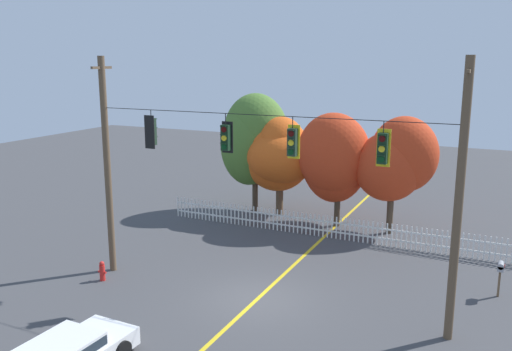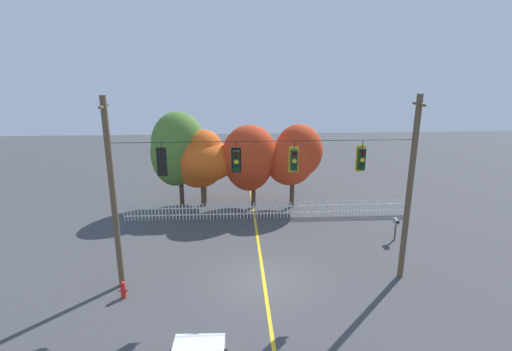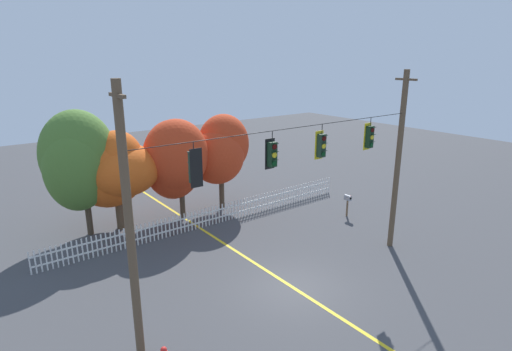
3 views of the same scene
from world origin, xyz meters
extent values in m
plane|color=#424244|center=(0.00, 0.00, 0.00)|extent=(80.00, 80.00, 0.00)
cube|color=gold|center=(0.00, 0.00, 0.00)|extent=(0.16, 36.00, 0.01)
cylinder|color=brown|center=(-6.65, 0.00, 4.38)|extent=(0.27, 0.27, 8.76)
cylinder|color=brown|center=(6.65, 0.00, 4.38)|extent=(0.27, 0.27, 8.76)
cube|color=brown|center=(-6.65, 0.00, 8.31)|extent=(0.10, 1.10, 0.10)
cube|color=brown|center=(6.65, 0.00, 8.31)|extent=(0.10, 1.10, 0.10)
cylinder|color=black|center=(0.00, 0.00, 6.77)|extent=(13.11, 0.02, 0.02)
cylinder|color=black|center=(-4.42, 0.00, 6.62)|extent=(0.03, 0.03, 0.32)
cube|color=black|center=(-4.42, -0.13, 5.95)|extent=(0.43, 0.02, 1.26)
cube|color=#1E3323|center=(-4.42, 0.00, 5.95)|extent=(0.30, 0.24, 1.02)
cylinder|color=#410706|center=(-4.42, 0.14, 6.29)|extent=(0.20, 0.03, 0.20)
cube|color=#1E3323|center=(-4.42, 0.18, 6.40)|extent=(0.22, 0.12, 0.06)
cylinder|color=yellow|center=(-4.42, 0.14, 5.95)|extent=(0.20, 0.03, 0.20)
cube|color=#1E3323|center=(-4.42, 0.18, 6.06)|extent=(0.22, 0.12, 0.06)
cylinder|color=#073513|center=(-4.42, 0.14, 5.61)|extent=(0.20, 0.03, 0.20)
cube|color=#1E3323|center=(-4.42, 0.18, 5.72)|extent=(0.22, 0.12, 0.06)
cylinder|color=black|center=(-1.24, 0.00, 6.57)|extent=(0.03, 0.03, 0.40)
cube|color=black|center=(-1.24, 0.13, 5.91)|extent=(0.43, 0.02, 1.13)
cube|color=black|center=(-1.24, 0.00, 5.91)|extent=(0.30, 0.24, 0.91)
cylinder|color=#410706|center=(-1.24, -0.14, 6.22)|extent=(0.20, 0.03, 0.20)
cube|color=black|center=(-1.24, -0.18, 6.33)|extent=(0.22, 0.12, 0.06)
cylinder|color=yellow|center=(-1.24, -0.14, 5.91)|extent=(0.20, 0.03, 0.20)
cube|color=black|center=(-1.24, -0.18, 6.03)|extent=(0.22, 0.12, 0.06)
cylinder|color=#073513|center=(-1.24, -0.14, 5.61)|extent=(0.20, 0.03, 0.20)
cube|color=black|center=(-1.24, -0.18, 5.73)|extent=(0.22, 0.12, 0.06)
cylinder|color=black|center=(1.29, 0.00, 6.58)|extent=(0.03, 0.03, 0.40)
cube|color=yellow|center=(1.29, 0.13, 5.91)|extent=(0.43, 0.02, 1.15)
cube|color=#1E3323|center=(1.29, 0.00, 5.91)|extent=(0.30, 0.24, 0.93)
cylinder|color=#410706|center=(1.29, -0.14, 6.22)|extent=(0.20, 0.03, 0.20)
cube|color=#1E3323|center=(1.29, -0.18, 6.34)|extent=(0.22, 0.12, 0.06)
cylinder|color=yellow|center=(1.29, -0.14, 5.91)|extent=(0.20, 0.03, 0.20)
cube|color=#1E3323|center=(1.29, -0.18, 6.03)|extent=(0.22, 0.12, 0.06)
cylinder|color=#073513|center=(1.29, -0.14, 5.61)|extent=(0.20, 0.03, 0.20)
cube|color=#1E3323|center=(1.29, -0.18, 5.72)|extent=(0.22, 0.12, 0.06)
cylinder|color=black|center=(4.31, 0.00, 6.59)|extent=(0.03, 0.03, 0.37)
cube|color=yellow|center=(4.31, 0.13, 5.92)|extent=(0.43, 0.02, 1.20)
cube|color=black|center=(4.31, 0.00, 5.92)|extent=(0.30, 0.24, 0.97)
cylinder|color=#410706|center=(4.31, -0.14, 6.24)|extent=(0.20, 0.03, 0.20)
cube|color=black|center=(4.31, -0.18, 6.35)|extent=(0.22, 0.12, 0.06)
cylinder|color=yellow|center=(4.31, -0.14, 5.92)|extent=(0.20, 0.03, 0.20)
cube|color=black|center=(4.31, -0.18, 6.03)|extent=(0.22, 0.12, 0.06)
cylinder|color=#073513|center=(4.31, -0.14, 5.59)|extent=(0.20, 0.03, 0.20)
cube|color=black|center=(4.31, -0.18, 5.71)|extent=(0.22, 0.12, 0.06)
cube|color=white|center=(-8.54, 7.82, 0.56)|extent=(0.06, 0.04, 1.12)
cube|color=white|center=(-8.32, 7.82, 0.56)|extent=(0.06, 0.04, 1.12)
cube|color=white|center=(-8.10, 7.82, 0.56)|extent=(0.06, 0.04, 1.12)
cube|color=white|center=(-7.87, 7.82, 0.56)|extent=(0.06, 0.04, 1.12)
cube|color=white|center=(-7.65, 7.82, 0.56)|extent=(0.06, 0.04, 1.12)
cube|color=white|center=(-7.43, 7.82, 0.56)|extent=(0.06, 0.04, 1.12)
cube|color=white|center=(-7.20, 7.82, 0.56)|extent=(0.06, 0.04, 1.12)
cube|color=white|center=(-6.98, 7.82, 0.56)|extent=(0.06, 0.04, 1.12)
cube|color=white|center=(-6.76, 7.82, 0.56)|extent=(0.06, 0.04, 1.12)
cube|color=white|center=(-6.53, 7.82, 0.56)|extent=(0.06, 0.04, 1.12)
cube|color=white|center=(-6.31, 7.82, 0.56)|extent=(0.06, 0.04, 1.12)
cube|color=white|center=(-6.09, 7.82, 0.56)|extent=(0.06, 0.04, 1.12)
cube|color=white|center=(-5.86, 7.82, 0.56)|extent=(0.06, 0.04, 1.12)
cube|color=white|center=(-5.64, 7.82, 0.56)|extent=(0.06, 0.04, 1.12)
cube|color=white|center=(-5.42, 7.82, 0.56)|extent=(0.06, 0.04, 1.12)
cube|color=white|center=(-5.19, 7.82, 0.56)|extent=(0.06, 0.04, 1.12)
cube|color=white|center=(-4.97, 7.82, 0.56)|extent=(0.06, 0.04, 1.12)
cube|color=white|center=(-4.75, 7.82, 0.56)|extent=(0.06, 0.04, 1.12)
cube|color=white|center=(-4.52, 7.82, 0.56)|extent=(0.06, 0.04, 1.12)
cube|color=white|center=(-4.30, 7.82, 0.56)|extent=(0.06, 0.04, 1.12)
cube|color=white|center=(-4.08, 7.82, 0.56)|extent=(0.06, 0.04, 1.12)
cube|color=white|center=(-3.85, 7.82, 0.56)|extent=(0.06, 0.04, 1.12)
cube|color=white|center=(-3.63, 7.82, 0.56)|extent=(0.06, 0.04, 1.12)
cube|color=white|center=(-3.41, 7.82, 0.56)|extent=(0.06, 0.04, 1.12)
cube|color=white|center=(-3.18, 7.82, 0.56)|extent=(0.06, 0.04, 1.12)
cube|color=white|center=(-2.96, 7.82, 0.56)|extent=(0.06, 0.04, 1.12)
cube|color=white|center=(-2.73, 7.82, 0.56)|extent=(0.06, 0.04, 1.12)
cube|color=white|center=(-2.51, 7.82, 0.56)|extent=(0.06, 0.04, 1.12)
cube|color=white|center=(-2.29, 7.82, 0.56)|extent=(0.06, 0.04, 1.12)
cube|color=white|center=(-2.06, 7.82, 0.56)|extent=(0.06, 0.04, 1.12)
cube|color=white|center=(-1.84, 7.82, 0.56)|extent=(0.06, 0.04, 1.12)
cube|color=white|center=(-1.62, 7.82, 0.56)|extent=(0.06, 0.04, 1.12)
cube|color=white|center=(-1.39, 7.82, 0.56)|extent=(0.06, 0.04, 1.12)
cube|color=white|center=(-1.17, 7.82, 0.56)|extent=(0.06, 0.04, 1.12)
cube|color=white|center=(-0.95, 7.82, 0.56)|extent=(0.06, 0.04, 1.12)
cube|color=white|center=(-0.72, 7.82, 0.56)|extent=(0.06, 0.04, 1.12)
cube|color=white|center=(-0.50, 7.82, 0.56)|extent=(0.06, 0.04, 1.12)
cube|color=white|center=(-0.28, 7.82, 0.56)|extent=(0.06, 0.04, 1.12)
cube|color=white|center=(-0.05, 7.82, 0.56)|extent=(0.06, 0.04, 1.12)
cube|color=white|center=(0.17, 7.82, 0.56)|extent=(0.06, 0.04, 1.12)
cube|color=white|center=(0.39, 7.82, 0.56)|extent=(0.06, 0.04, 1.12)
cube|color=white|center=(0.62, 7.82, 0.56)|extent=(0.06, 0.04, 1.12)
cube|color=white|center=(0.84, 7.82, 0.56)|extent=(0.06, 0.04, 1.12)
cube|color=white|center=(1.06, 7.82, 0.56)|extent=(0.06, 0.04, 1.12)
cube|color=white|center=(1.29, 7.82, 0.56)|extent=(0.06, 0.04, 1.12)
cube|color=white|center=(1.51, 7.82, 0.56)|extent=(0.06, 0.04, 1.12)
cube|color=white|center=(1.73, 7.82, 0.56)|extent=(0.06, 0.04, 1.12)
cube|color=white|center=(1.96, 7.82, 0.56)|extent=(0.06, 0.04, 1.12)
cube|color=white|center=(2.18, 7.82, 0.56)|extent=(0.06, 0.04, 1.12)
cube|color=white|center=(2.40, 7.82, 0.56)|extent=(0.06, 0.04, 1.12)
cube|color=white|center=(2.63, 7.82, 0.56)|extent=(0.06, 0.04, 1.12)
cube|color=white|center=(2.85, 7.82, 0.56)|extent=(0.06, 0.04, 1.12)
cube|color=white|center=(3.07, 7.82, 0.56)|extent=(0.06, 0.04, 1.12)
cube|color=white|center=(3.30, 7.82, 0.56)|extent=(0.06, 0.04, 1.12)
cube|color=white|center=(3.52, 7.82, 0.56)|extent=(0.06, 0.04, 1.12)
cube|color=white|center=(3.74, 7.82, 0.56)|extent=(0.06, 0.04, 1.12)
cube|color=white|center=(3.97, 7.82, 0.56)|extent=(0.06, 0.04, 1.12)
cube|color=white|center=(4.19, 7.82, 0.56)|extent=(0.06, 0.04, 1.12)
cube|color=white|center=(4.41, 7.82, 0.56)|extent=(0.06, 0.04, 1.12)
cube|color=white|center=(4.64, 7.82, 0.56)|extent=(0.06, 0.04, 1.12)
cube|color=white|center=(4.86, 7.82, 0.56)|extent=(0.06, 0.04, 1.12)
cube|color=white|center=(5.08, 7.82, 0.56)|extent=(0.06, 0.04, 1.12)
cube|color=white|center=(5.31, 7.82, 0.56)|extent=(0.06, 0.04, 1.12)
cube|color=white|center=(5.53, 7.82, 0.56)|extent=(0.06, 0.04, 1.12)
cube|color=white|center=(5.75, 7.82, 0.56)|extent=(0.06, 0.04, 1.12)
cube|color=white|center=(5.98, 7.82, 0.56)|extent=(0.06, 0.04, 1.12)
cube|color=white|center=(6.20, 7.82, 0.56)|extent=(0.06, 0.04, 1.12)
cube|color=white|center=(6.42, 7.82, 0.56)|extent=(0.06, 0.04, 1.12)
cube|color=white|center=(6.65, 7.82, 0.56)|extent=(0.06, 0.04, 1.12)
cube|color=white|center=(6.87, 7.82, 0.56)|extent=(0.06, 0.04, 1.12)
cube|color=white|center=(7.09, 7.82, 0.56)|extent=(0.06, 0.04, 1.12)
cube|color=white|center=(7.32, 7.82, 0.56)|extent=(0.06, 0.04, 1.12)
cube|color=white|center=(7.54, 7.82, 0.56)|extent=(0.06, 0.04, 1.12)
cube|color=white|center=(7.76, 7.82, 0.56)|extent=(0.06, 0.04, 1.12)
cube|color=white|center=(7.99, 7.82, 0.56)|extent=(0.06, 0.04, 1.12)
cube|color=white|center=(8.21, 7.82, 0.56)|extent=(0.06, 0.04, 1.12)
cube|color=white|center=(8.43, 7.82, 0.56)|extent=(0.06, 0.04, 1.12)
cube|color=white|center=(8.66, 7.82, 0.56)|extent=(0.06, 0.04, 1.12)
cube|color=white|center=(8.88, 7.82, 0.56)|extent=(0.06, 0.04, 1.12)
cube|color=white|center=(9.10, 7.82, 0.56)|extent=(0.06, 0.04, 1.12)
cube|color=white|center=(9.33, 7.82, 0.56)|extent=(0.06, 0.04, 1.12)
cube|color=white|center=(9.55, 7.82, 0.56)|extent=(0.06, 0.04, 1.12)
cube|color=white|center=(9.77, 7.82, 0.56)|extent=(0.06, 0.04, 1.12)
cube|color=white|center=(10.00, 7.82, 0.56)|extent=(0.06, 0.04, 1.12)
cube|color=white|center=(10.22, 7.82, 0.56)|extent=(0.06, 0.04, 1.12)
cube|color=white|center=(10.45, 7.82, 0.56)|extent=(0.06, 0.04, 1.12)
cube|color=white|center=(0.95, 7.85, 0.33)|extent=(18.99, 0.03, 0.08)
cube|color=white|center=(0.95, 7.85, 0.80)|extent=(18.99, 0.03, 0.08)
cylinder|color=#473828|center=(-5.14, 10.72, 1.25)|extent=(0.32, 0.32, 2.50)
ellipsoid|color=#4C752D|center=(-5.48, 10.54, 3.85)|extent=(3.28, 2.78, 4.60)
ellipsoid|color=#4C752D|center=(-5.23, 11.00, 4.40)|extent=(3.82, 3.32, 4.72)
cylinder|color=brown|center=(-3.54, 10.55, 1.07)|extent=(0.41, 0.41, 2.15)
ellipsoid|color=#DB5619|center=(-3.83, 10.85, 3.37)|extent=(3.97, 3.65, 4.11)
ellipsoid|color=#DB5619|center=(-3.25, 10.22, 3.41)|extent=(4.08, 3.47, 2.89)
ellipsoid|color=#DB5619|center=(-3.41, 10.42, 4.00)|extent=(2.73, 2.70, 3.13)
cylinder|color=#473828|center=(0.02, 9.88, 1.05)|extent=(0.31, 0.31, 2.11)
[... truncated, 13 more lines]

